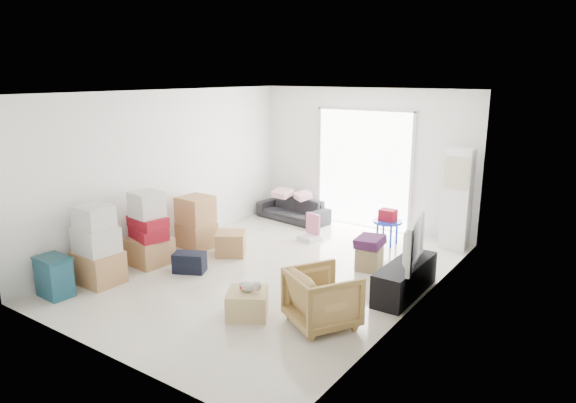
# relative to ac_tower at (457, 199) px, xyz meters

# --- Properties ---
(room_shell) EXTENTS (4.98, 6.48, 3.18)m
(room_shell) POSITION_rel_ac_tower_xyz_m (-1.95, -2.65, 0.48)
(room_shell) COLOR beige
(room_shell) RESTS_ON ground
(sliding_door) EXTENTS (2.10, 0.04, 2.33)m
(sliding_door) POSITION_rel_ac_tower_xyz_m (-1.95, 0.33, 0.37)
(sliding_door) COLOR white
(sliding_door) RESTS_ON room_shell
(ac_tower) EXTENTS (0.45, 0.30, 1.75)m
(ac_tower) POSITION_rel_ac_tower_xyz_m (0.00, 0.00, 0.00)
(ac_tower) COLOR white
(ac_tower) RESTS_ON room_shell
(tv_console) EXTENTS (0.41, 1.36, 0.45)m
(tv_console) POSITION_rel_ac_tower_xyz_m (0.05, -2.32, -0.65)
(tv_console) COLOR black
(tv_console) RESTS_ON room_shell
(television) EXTENTS (0.85, 1.22, 0.15)m
(television) POSITION_rel_ac_tower_xyz_m (0.05, -2.32, -0.35)
(television) COLOR black
(television) RESTS_ON tv_console
(sofa) EXTENTS (1.61, 0.68, 0.61)m
(sofa) POSITION_rel_ac_tower_xyz_m (-3.28, -0.15, -0.57)
(sofa) COLOR #222227
(sofa) RESTS_ON room_shell
(pillow_left) EXTENTS (0.43, 0.35, 0.13)m
(pillow_left) POSITION_rel_ac_tower_xyz_m (-3.53, -0.18, -0.20)
(pillow_left) COLOR #F6B3C9
(pillow_left) RESTS_ON sofa
(pillow_right) EXTENTS (0.40, 0.39, 0.11)m
(pillow_right) POSITION_rel_ac_tower_xyz_m (-3.06, -0.12, -0.21)
(pillow_right) COLOR #F6B3C9
(pillow_right) RESTS_ON sofa
(armchair) EXTENTS (1.00, 0.98, 0.77)m
(armchair) POSITION_rel_ac_tower_xyz_m (-0.42, -3.73, -0.49)
(armchair) COLOR tan
(armchair) RESTS_ON room_shell
(storage_bins) EXTENTS (0.50, 0.36, 0.56)m
(storage_bins) POSITION_rel_ac_tower_xyz_m (-3.85, -5.09, -0.59)
(storage_bins) COLOR navy
(storage_bins) RESTS_ON room_shell
(box_stack_a) EXTENTS (0.63, 0.53, 1.16)m
(box_stack_a) POSITION_rel_ac_tower_xyz_m (-3.75, -4.46, -0.36)
(box_stack_a) COLOR #A8754B
(box_stack_a) RESTS_ON room_shell
(box_stack_b) EXTENTS (0.72, 0.62, 1.18)m
(box_stack_b) POSITION_rel_ac_tower_xyz_m (-3.75, -3.52, -0.36)
(box_stack_b) COLOR #A8754B
(box_stack_b) RESTS_ON room_shell
(box_stack_c) EXTENTS (0.66, 0.57, 0.90)m
(box_stack_c) POSITION_rel_ac_tower_xyz_m (-3.72, -2.51, -0.43)
(box_stack_c) COLOR #A8754B
(box_stack_c) RESTS_ON room_shell
(loose_box) EXTENTS (0.65, 0.65, 0.39)m
(loose_box) POSITION_rel_ac_tower_xyz_m (-2.97, -2.47, -0.68)
(loose_box) COLOR #A8754B
(loose_box) RESTS_ON room_shell
(duffel_bag) EXTENTS (0.55, 0.46, 0.30)m
(duffel_bag) POSITION_rel_ac_tower_xyz_m (-2.98, -3.42, -0.72)
(duffel_bag) COLOR black
(duffel_bag) RESTS_ON room_shell
(ottoman) EXTENTS (0.39, 0.39, 0.35)m
(ottoman) POSITION_rel_ac_tower_xyz_m (-0.76, -1.76, -0.70)
(ottoman) COLOR #947F56
(ottoman) RESTS_ON room_shell
(blanket) EXTENTS (0.39, 0.39, 0.14)m
(blanket) POSITION_rel_ac_tower_xyz_m (-0.76, -1.76, -0.45)
(blanket) COLOR #421B44
(blanket) RESTS_ON ottoman
(kids_table) EXTENTS (0.51, 0.51, 0.64)m
(kids_table) POSITION_rel_ac_tower_xyz_m (-1.04, -0.49, -0.42)
(kids_table) COLOR #182DC7
(kids_table) RESTS_ON room_shell
(toy_walker) EXTENTS (0.41, 0.38, 0.47)m
(toy_walker) POSITION_rel_ac_tower_xyz_m (-2.29, -1.03, -0.74)
(toy_walker) COLOR silver
(toy_walker) RESTS_ON room_shell
(wood_crate) EXTENTS (0.69, 0.69, 0.33)m
(wood_crate) POSITION_rel_ac_tower_xyz_m (-1.32, -4.05, -0.71)
(wood_crate) COLOR tan
(wood_crate) RESTS_ON room_shell
(plush_bunny) EXTENTS (0.30, 0.17, 0.15)m
(plush_bunny) POSITION_rel_ac_tower_xyz_m (-1.29, -4.05, -0.47)
(plush_bunny) COLOR #B2ADA8
(plush_bunny) RESTS_ON wood_crate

